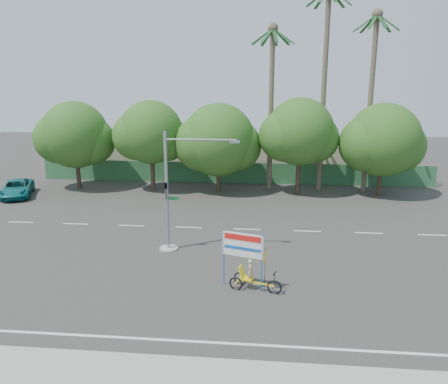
{
  "coord_description": "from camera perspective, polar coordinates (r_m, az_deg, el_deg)",
  "views": [
    {
      "loc": [
        3.05,
        -19.82,
        9.76
      ],
      "look_at": [
        0.77,
        4.36,
        3.5
      ],
      "focal_mm": 35.0,
      "sensor_mm": 36.0,
      "label": 1
    }
  ],
  "objects": [
    {
      "name": "building_left",
      "position": [
        48.27,
        -10.4,
        4.97
      ],
      "size": [
        12.0,
        8.0,
        4.0
      ],
      "primitive_type": "cube",
      "color": "beige",
      "rests_on": "ground"
    },
    {
      "name": "ground",
      "position": [
        22.3,
        -3.08,
        -11.52
      ],
      "size": [
        120.0,
        120.0,
        0.0
      ],
      "primitive_type": "plane",
      "color": "#33302D",
      "rests_on": "ground"
    },
    {
      "name": "tree_far_left",
      "position": [
        41.81,
        -18.93,
        6.82
      ],
      "size": [
        7.14,
        6.0,
        7.96
      ],
      "color": "#473828",
      "rests_on": "ground"
    },
    {
      "name": "fence",
      "position": [
        42.35,
        1.15,
        2.51
      ],
      "size": [
        38.0,
        0.08,
        2.0
      ],
      "primitive_type": "cube",
      "color": "#336B3D",
      "rests_on": "ground"
    },
    {
      "name": "sidewalk_near",
      "position": [
        15.97,
        -7.35,
        -23.07
      ],
      "size": [
        50.0,
        2.4,
        0.12
      ],
      "primitive_type": "cube",
      "color": "gray",
      "rests_on": "ground"
    },
    {
      "name": "palm_short",
      "position": [
        39.33,
        6.21,
        13.06
      ],
      "size": [
        3.73,
        3.79,
        14.45
      ],
      "color": "#70604C",
      "rests_on": "ground"
    },
    {
      "name": "tree_right",
      "position": [
        38.2,
        9.8,
        7.45
      ],
      "size": [
        6.9,
        5.8,
        8.36
      ],
      "color": "#473828",
      "rests_on": "ground"
    },
    {
      "name": "tree_far_right",
      "position": [
        39.43,
        20.01,
        6.13
      ],
      "size": [
        7.38,
        6.2,
        7.94
      ],
      "color": "#473828",
      "rests_on": "ground"
    },
    {
      "name": "palm_mid",
      "position": [
        40.33,
        18.73,
        13.2
      ],
      "size": [
        3.73,
        3.79,
        15.45
      ],
      "color": "#70604C",
      "rests_on": "ground"
    },
    {
      "name": "tree_center",
      "position": [
        38.41,
        -0.79,
        6.53
      ],
      "size": [
        7.62,
        6.4,
        7.85
      ],
      "color": "#473828",
      "rests_on": "ground"
    },
    {
      "name": "pickup_truck",
      "position": [
        41.56,
        -25.43,
        0.44
      ],
      "size": [
        4.04,
        5.55,
        1.4
      ],
      "primitive_type": "imported",
      "rotation": [
        0.0,
        0.0,
        0.38
      ],
      "color": "#0F6B6D",
      "rests_on": "ground"
    },
    {
      "name": "tree_left",
      "position": [
        39.43,
        -9.56,
        7.41
      ],
      "size": [
        6.66,
        5.6,
        8.07
      ],
      "color": "#473828",
      "rests_on": "ground"
    },
    {
      "name": "trike_billboard",
      "position": [
        21.06,
        3.15,
        -9.62
      ],
      "size": [
        2.87,
        1.2,
        2.93
      ],
      "rotation": [
        0.0,
        0.0,
        -0.3
      ],
      "color": "black",
      "rests_on": "ground"
    },
    {
      "name": "traffic_signal",
      "position": [
        25.32,
        -6.78,
        -1.33
      ],
      "size": [
        4.72,
        1.1,
        7.0
      ],
      "color": "gray",
      "rests_on": "ground"
    },
    {
      "name": "building_right",
      "position": [
        46.77,
        11.43,
        4.37
      ],
      "size": [
        14.0,
        8.0,
        3.6
      ],
      "primitive_type": "cube",
      "color": "beige",
      "rests_on": "ground"
    },
    {
      "name": "palm_tall",
      "position": [
        39.64,
        13.03,
        15.12
      ],
      "size": [
        3.73,
        3.79,
        17.45
      ],
      "color": "#70604C",
      "rests_on": "ground"
    }
  ]
}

